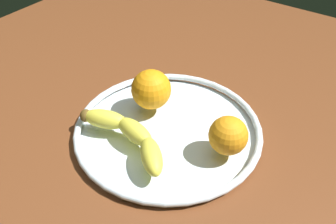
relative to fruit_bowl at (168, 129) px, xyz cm
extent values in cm
cube|color=brown|center=(0.00, 0.00, -2.92)|extent=(127.10, 127.10, 4.00)
cylinder|color=silver|center=(0.00, 0.00, -0.62)|extent=(31.20, 31.20, 0.60)
torus|color=silver|center=(0.00, 0.00, 0.28)|extent=(32.50, 32.50, 1.20)
ellipsoid|color=yellow|center=(-3.01, 8.57, 2.50)|extent=(7.97, 7.65, 3.23)
ellipsoid|color=yellow|center=(2.46, 5.84, 2.50)|extent=(8.29, 4.65, 3.23)
ellipsoid|color=yellow|center=(8.55, 6.36, 2.50)|extent=(8.46, 5.77, 3.23)
ellipsoid|color=brown|center=(11.85, 7.59, 2.50)|extent=(2.67, 2.82, 2.26)
sphere|color=orange|center=(-10.95, -0.70, 3.99)|extent=(6.22, 6.22, 6.22)
sphere|color=orange|center=(5.65, -2.79, 4.48)|extent=(7.20, 7.20, 7.20)
camera|label=1|loc=(-26.79, 37.65, 42.77)|focal=38.67mm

